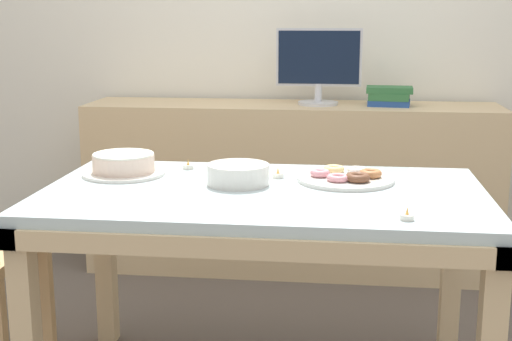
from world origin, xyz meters
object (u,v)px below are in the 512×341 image
at_px(tealight_centre, 188,166).
at_px(plate_stack, 238,174).
at_px(computer_monitor, 319,67).
at_px(tealight_near_front, 407,216).
at_px(tealight_near_cakes, 228,166).
at_px(book_stack, 389,96).
at_px(cake_chocolate_round, 124,165).
at_px(pastry_platter, 346,177).
at_px(tealight_right_edge, 278,175).

bearing_deg(tealight_centre, plate_stack, -45.31).
height_order(plate_stack, tealight_centre, plate_stack).
bearing_deg(computer_monitor, plate_stack, -100.04).
relative_size(computer_monitor, tealight_centre, 10.60).
distance_m(plate_stack, tealight_near_front, 0.65).
height_order(tealight_near_front, tealight_near_cakes, same).
distance_m(book_stack, cake_chocolate_round, 1.54).
relative_size(pastry_platter, tealight_near_cakes, 8.34).
bearing_deg(pastry_platter, tealight_near_front, -70.18).
height_order(book_stack, cake_chocolate_round, book_stack).
distance_m(computer_monitor, tealight_centre, 1.17).
xyz_separation_m(computer_monitor, tealight_near_front, (0.31, -1.63, -0.30)).
bearing_deg(computer_monitor, tealight_near_front, -79.33).
relative_size(pastry_platter, tealight_right_edge, 8.34).
bearing_deg(cake_chocolate_round, tealight_near_cakes, 21.66).
height_order(computer_monitor, pastry_platter, computer_monitor).
xyz_separation_m(book_stack, tealight_near_cakes, (-0.65, -1.02, -0.16)).
bearing_deg(tealight_right_edge, computer_monitor, 85.09).
xyz_separation_m(tealight_right_edge, tealight_centre, (-0.35, 0.11, 0.00)).
distance_m(computer_monitor, plate_stack, 1.31).
height_order(book_stack, plate_stack, book_stack).
bearing_deg(tealight_near_cakes, plate_stack, -73.34).
height_order(book_stack, tealight_near_front, book_stack).
relative_size(cake_chocolate_round, tealight_near_front, 7.39).
bearing_deg(tealight_centre, tealight_right_edge, -17.37).
relative_size(tealight_near_front, tealight_near_cakes, 1.00).
relative_size(computer_monitor, tealight_near_cakes, 10.60).
distance_m(book_stack, tealight_near_front, 1.64).
xyz_separation_m(plate_stack, tealight_right_edge, (0.12, 0.11, -0.02)).
distance_m(cake_chocolate_round, pastry_platter, 0.79).
relative_size(computer_monitor, tealight_near_front, 10.60).
xyz_separation_m(tealight_right_edge, tealight_near_cakes, (-0.20, 0.12, 0.00)).
xyz_separation_m(computer_monitor, tealight_near_cakes, (-0.29, -1.02, -0.30)).
height_order(computer_monitor, tealight_centre, computer_monitor).
bearing_deg(computer_monitor, book_stack, 0.23).
height_order(cake_chocolate_round, plate_stack, cake_chocolate_round).
relative_size(pastry_platter, plate_stack, 1.59).
bearing_deg(book_stack, tealight_right_edge, -111.43).
bearing_deg(tealight_near_front, tealight_near_cakes, 134.67).
xyz_separation_m(tealight_centre, tealight_near_cakes, (0.15, 0.02, 0.00)).
bearing_deg(cake_chocolate_round, computer_monitor, 60.75).
distance_m(book_stack, pastry_platter, 1.20).
distance_m(computer_monitor, pastry_platter, 1.21).
bearing_deg(book_stack, plate_stack, -114.50).
relative_size(computer_monitor, book_stack, 1.83).
height_order(book_stack, tealight_right_edge, book_stack).
bearing_deg(tealight_near_cakes, computer_monitor, 73.91).
bearing_deg(tealight_right_edge, tealight_near_front, -50.09).
height_order(book_stack, pastry_platter, book_stack).
xyz_separation_m(cake_chocolate_round, plate_stack, (0.43, -0.10, -0.00)).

